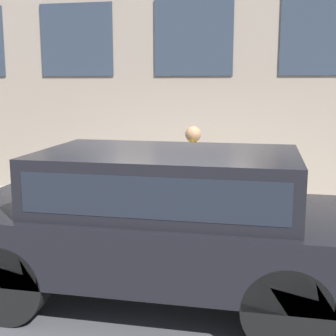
# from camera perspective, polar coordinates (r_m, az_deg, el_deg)

# --- Properties ---
(ground_plane) EXTENTS (80.00, 80.00, 0.00)m
(ground_plane) POSITION_cam_1_polar(r_m,az_deg,el_deg) (6.92, -0.70, -10.08)
(ground_plane) COLOR #47474C
(sidewalk) EXTENTS (2.85, 60.00, 0.16)m
(sidewalk) POSITION_cam_1_polar(r_m,az_deg,el_deg) (8.22, 1.43, -6.16)
(sidewalk) COLOR gray
(sidewalk) RESTS_ON ground_plane
(fire_hydrant) EXTENTS (0.27, 0.40, 0.67)m
(fire_hydrant) POSITION_cam_1_polar(r_m,az_deg,el_deg) (7.24, -3.15, -5.00)
(fire_hydrant) COLOR gray
(fire_hydrant) RESTS_ON sidewalk
(person) EXTENTS (0.38, 0.25, 1.59)m
(person) POSITION_cam_1_polar(r_m,az_deg,el_deg) (7.47, 3.05, 0.29)
(person) COLOR #726651
(person) RESTS_ON sidewalk
(parked_truck_charcoal_near) EXTENTS (1.91, 4.44, 1.69)m
(parked_truck_charcoal_near) POSITION_cam_1_polar(r_m,az_deg,el_deg) (5.17, -0.71, -5.61)
(parked_truck_charcoal_near) COLOR black
(parked_truck_charcoal_near) RESTS_ON ground_plane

